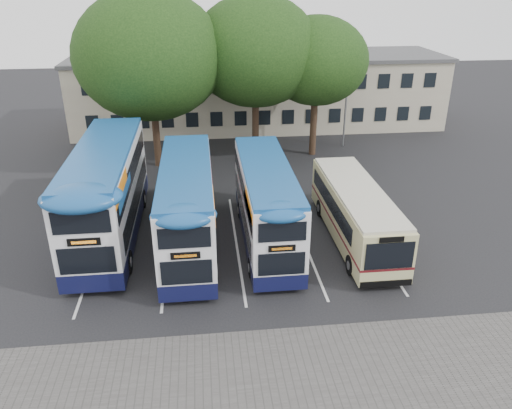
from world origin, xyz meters
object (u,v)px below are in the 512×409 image
object	(u,v)px
tree_right	(317,61)
bus_dd_left	(107,189)
bus_dd_mid	(187,203)
bus_single	(355,210)
tree_mid	(255,51)
tree_left	(149,56)
lamp_post	(348,82)
bus_dd_right	(266,201)

from	to	relation	value
tree_right	bus_dd_left	world-z (taller)	tree_right
bus_dd_left	bus_dd_mid	world-z (taller)	bus_dd_left
tree_right	bus_single	xyz separation A→B (m)	(-0.73, -13.46, -5.33)
bus_dd_left	bus_dd_mid	xyz separation A→B (m)	(4.07, -1.65, -0.28)
tree_mid	tree_right	distance (m)	4.44
tree_left	tree_mid	size ratio (longest dim) A/B	1.04
lamp_post	tree_mid	distance (m)	7.88
tree_mid	bus_dd_mid	distance (m)	15.18
tree_left	bus_dd_mid	bearing A→B (deg)	-79.07
lamp_post	tree_mid	bearing A→B (deg)	-167.65
tree_right	lamp_post	bearing A→B (deg)	29.63
tree_mid	bus_single	xyz separation A→B (m)	(3.65, -13.51, -6.06)
bus_dd_right	tree_left	bearing A→B (deg)	117.53
lamp_post	tree_left	xyz separation A→B (m)	(-14.46, -2.85, 2.61)
lamp_post	bus_single	size ratio (longest dim) A/B	0.94
tree_mid	bus_single	size ratio (longest dim) A/B	1.19
bus_dd_mid	bus_dd_right	size ratio (longest dim) A/B	1.04
tree_right	bus_dd_right	bearing A→B (deg)	-111.92
lamp_post	bus_dd_right	world-z (taller)	lamp_post
lamp_post	tree_right	world-z (taller)	tree_right
tree_left	bus_dd_right	bearing A→B (deg)	-62.47
bus_dd_mid	bus_dd_right	world-z (taller)	bus_dd_mid
tree_right	bus_dd_right	distance (m)	14.99
bus_dd_left	bus_single	xyz separation A→B (m)	(12.58, -1.79, -1.03)
tree_mid	bus_dd_mid	world-z (taller)	tree_mid
bus_dd_left	bus_dd_mid	distance (m)	4.40
bus_dd_left	bus_single	size ratio (longest dim) A/B	1.20
bus_single	bus_dd_left	bearing A→B (deg)	171.89
tree_left	bus_dd_mid	world-z (taller)	tree_left
lamp_post	bus_dd_mid	world-z (taller)	lamp_post
lamp_post	tree_left	bearing A→B (deg)	-168.86
bus_dd_mid	bus_dd_right	bearing A→B (deg)	1.45
tree_mid	tree_right	xyz separation A→B (m)	(4.38, -0.05, -0.73)
bus_dd_left	bus_single	distance (m)	12.75
bus_dd_mid	bus_dd_left	bearing A→B (deg)	157.98
tree_right	bus_dd_left	distance (m)	18.21
lamp_post	bus_single	world-z (taller)	lamp_post
lamp_post	bus_dd_right	bearing A→B (deg)	-118.91
tree_left	bus_dd_left	bearing A→B (deg)	-99.41
lamp_post	bus_dd_left	world-z (taller)	lamp_post
bus_dd_left	bus_dd_right	size ratio (longest dim) A/B	1.17
tree_mid	bus_dd_right	world-z (taller)	tree_mid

